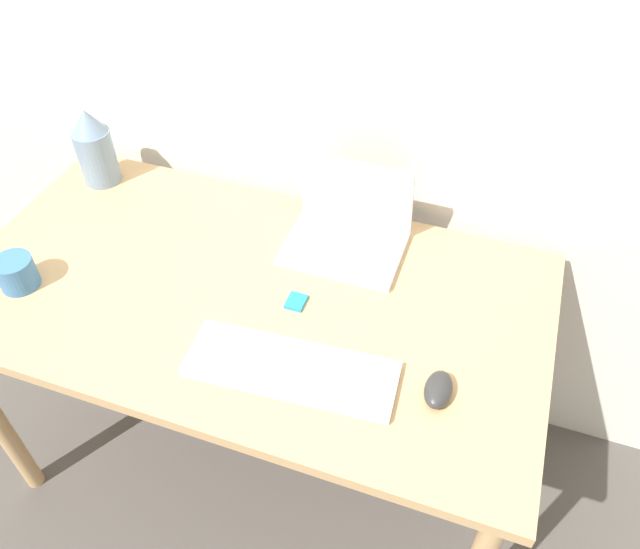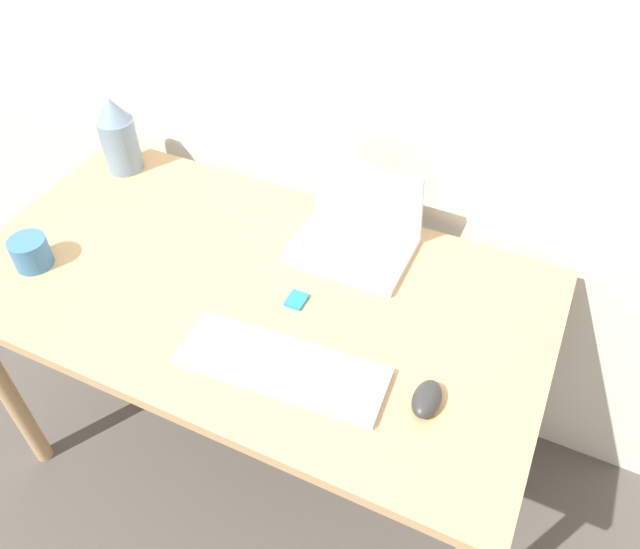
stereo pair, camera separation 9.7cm
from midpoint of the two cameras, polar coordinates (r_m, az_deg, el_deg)
name	(u,v)px [view 1 (the left image)]	position (r m, az deg, el deg)	size (l,w,h in m)	color
wall_back	(310,11)	(1.54, -2.88, 22.92)	(6.00, 0.05, 2.50)	silver
desk	(251,315)	(1.55, -8.13, -3.72)	(1.40, 0.75, 0.76)	tan
laptop	(348,228)	(1.55, 0.78, 4.19)	(0.29, 0.22, 0.23)	silver
keyboard	(291,369)	(1.31, -4.80, -8.66)	(0.45, 0.18, 0.02)	silver
mouse	(438,389)	(1.28, 8.62, -10.44)	(0.06, 0.09, 0.04)	#2D2D2D
vase	(94,147)	(1.86, -21.39, 10.77)	(0.10, 0.10, 0.22)	slate
mp3_player	(296,302)	(1.44, -4.13, -2.56)	(0.04, 0.05, 0.01)	#1E7FB7
mug	(16,273)	(1.64, -27.56, 0.08)	(0.09, 0.09, 0.08)	teal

